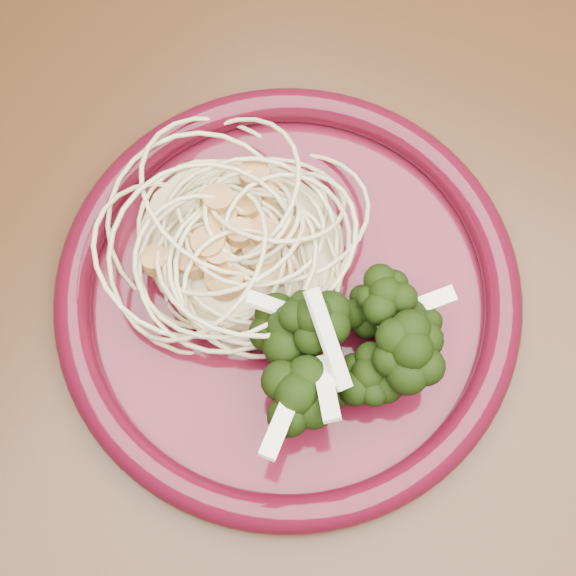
{
  "coord_description": "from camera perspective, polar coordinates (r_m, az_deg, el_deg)",
  "views": [
    {
      "loc": [
        0.19,
        -0.07,
        1.23
      ],
      "look_at": [
        0.11,
        0.07,
        0.77
      ],
      "focal_mm": 50.0,
      "sensor_mm": 36.0,
      "label": 1
    }
  ],
  "objects": [
    {
      "name": "spaghetti_pile",
      "position": [
        0.5,
        -3.43,
        3.7
      ],
      "size": [
        0.16,
        0.15,
        0.03
      ],
      "primitive_type": "ellipsoid",
      "rotation": [
        0.0,
        0.0,
        -0.31
      ],
      "color": "beige",
      "rests_on": "dinner_plate"
    },
    {
      "name": "dining_table",
      "position": [
        0.62,
        -12.34,
        -3.89
      ],
      "size": [
        1.2,
        0.8,
        0.75
      ],
      "color": "#472814",
      "rests_on": "ground"
    },
    {
      "name": "onion_garnish",
      "position": [
        0.44,
        4.76,
        -3.38
      ],
      "size": [
        0.08,
        0.1,
        0.05
      ],
      "primitive_type": null,
      "rotation": [
        0.0,
        0.0,
        -0.31
      ],
      "color": "white",
      "rests_on": "broccoli_pile"
    },
    {
      "name": "scallop_cluster",
      "position": [
        0.47,
        -3.66,
        5.31
      ],
      "size": [
        0.14,
        0.14,
        0.04
      ],
      "primitive_type": null,
      "rotation": [
        0.0,
        0.0,
        -0.31
      ],
      "color": "#C38C48",
      "rests_on": "spaghetti_pile"
    },
    {
      "name": "broccoli_pile",
      "position": [
        0.47,
        4.48,
        -4.37
      ],
      "size": [
        0.12,
        0.15,
        0.05
      ],
      "primitive_type": "ellipsoid",
      "rotation": [
        0.0,
        0.0,
        -0.31
      ],
      "color": "black",
      "rests_on": "dinner_plate"
    },
    {
      "name": "dinner_plate",
      "position": [
        0.5,
        0.0,
        -0.35
      ],
      "size": [
        0.37,
        0.37,
        0.02
      ],
      "rotation": [
        0.0,
        0.0,
        -0.31
      ],
      "color": "#4A0C1A",
      "rests_on": "dining_table"
    }
  ]
}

